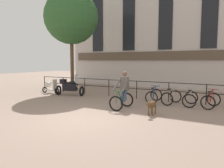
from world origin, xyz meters
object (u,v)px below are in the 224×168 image
Objects in this scene: parked_bicycle_far_end at (211,100)px; parked_scooter at (50,86)px; parked_bicycle_mid_right at (190,99)px; parked_bicycle_near_lamp at (154,96)px; cyclist_with_bike at (123,92)px; dog at (152,105)px; parked_bicycle_mid_left at (171,97)px; parked_motorcycle at (70,87)px.

parked_scooter reaches higher than parked_bicycle_far_end.
parked_scooter reaches higher than parked_bicycle_mid_right.
cyclist_with_bike is at bearing 64.98° from parked_bicycle_near_lamp.
cyclist_with_bike is at bearing 159.69° from dog.
parked_bicycle_mid_left and parked_bicycle_far_end have the same top height.
parked_bicycle_mid_right is at bearing -171.01° from parked_bicycle_mid_left.
dog is at bearing 61.96° from parked_bicycle_far_end.
parked_bicycle_mid_right is 0.89× the size of parked_scooter.
parked_bicycle_mid_right is at bearing -84.99° from parked_scooter.
cyclist_with_bike is 1.46× the size of parked_bicycle_near_lamp.
parked_bicycle_near_lamp is at bearing 9.00° from parked_bicycle_mid_left.
cyclist_with_bike is 1.31× the size of parked_scooter.
parked_bicycle_mid_right is (7.26, 0.39, -0.20)m from parked_motorcycle.
parked_bicycle_near_lamp is at bearing 69.61° from cyclist_with_bike.
parked_bicycle_mid_right is at bearing 174.83° from parked_bicycle_near_lamp.
dog is 2.85m from parked_bicycle_mid_right.
cyclist_with_bike is 1.69× the size of dog.
parked_bicycle_near_lamp is 0.90× the size of parked_scooter.
cyclist_with_bike is at bearing 38.91° from parked_bicycle_far_end.
parked_bicycle_near_lamp is 0.98× the size of parked_bicycle_far_end.
dog is at bearing 64.39° from parked_bicycle_mid_right.
parked_motorcycle is 1.81m from parked_scooter.
cyclist_with_bike is 6.72m from parked_scooter.
parked_bicycle_mid_left is at bearing -84.78° from parked_scooter.
parked_bicycle_far_end is at bearing 53.04° from dog.
parked_bicycle_near_lamp is at bearing -99.09° from parked_motorcycle.
parked_motorcycle reaches higher than parked_bicycle_near_lamp.
parked_bicycle_near_lamp is 1.00× the size of parked_bicycle_mid_right.
cyclist_with_bike is at bearing 60.47° from parked_bicycle_mid_left.
parked_motorcycle is 1.41× the size of parked_scooter.
dog is 0.77× the size of parked_scooter.
parked_bicycle_far_end is at bearing 174.83° from parked_bicycle_near_lamp.
dog is 3.29m from parked_bicycle_far_end.
parked_bicycle_mid_right reaches higher than dog.
parked_bicycle_mid_left is 1.01× the size of parked_bicycle_far_end.
parked_bicycle_mid_left is (0.10, 2.66, -0.06)m from dog.
parked_bicycle_near_lamp and parked_bicycle_far_end have the same top height.
parked_bicycle_near_lamp is at bearing 106.14° from dog.
parked_bicycle_far_end is 0.92× the size of parked_scooter.
dog is at bearing -123.23° from parked_motorcycle.
parked_bicycle_far_end is (0.92, 0.00, 0.00)m from parked_bicycle_mid_right.
parked_bicycle_mid_left is 1.03× the size of parked_bicycle_mid_right.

